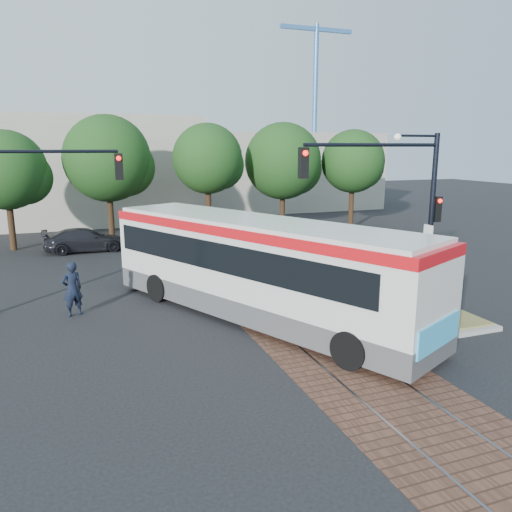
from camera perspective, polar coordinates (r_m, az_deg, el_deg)
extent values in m
plane|color=black|center=(17.36, 3.63, -7.00)|extent=(120.00, 120.00, 0.00)
cube|color=brown|center=(20.91, -0.81, -3.59)|extent=(3.60, 40.00, 0.01)
cube|color=slate|center=(20.68, -2.77, -3.76)|extent=(0.06, 40.00, 0.01)
cube|color=slate|center=(21.16, 1.11, -3.38)|extent=(0.06, 40.00, 0.01)
cylinder|color=#382314|center=(31.43, -26.16, 3.18)|extent=(0.36, 0.36, 2.86)
sphere|color=#103313|center=(31.16, -26.70, 8.78)|extent=(4.40, 4.40, 4.40)
cylinder|color=#382314|center=(32.11, -16.24, 4.36)|extent=(0.36, 0.36, 3.12)
sphere|color=#103313|center=(31.84, -16.63, 10.63)|extent=(5.20, 5.20, 5.20)
cylinder|color=#382314|center=(32.28, -5.44, 5.07)|extent=(0.36, 0.36, 3.39)
sphere|color=#103313|center=(32.03, -5.57, 11.02)|extent=(4.40, 4.40, 4.40)
cylinder|color=#382314|center=(34.85, 3.03, 5.21)|extent=(0.36, 0.36, 2.86)
sphere|color=#103313|center=(34.60, 3.09, 10.77)|extent=(5.20, 5.20, 5.20)
cylinder|color=#382314|center=(36.41, 10.81, 5.52)|extent=(0.36, 0.36, 3.12)
sphere|color=#103313|center=(36.18, 11.02, 10.58)|extent=(4.40, 4.40, 4.40)
cube|color=#ADA899|center=(43.01, -22.31, 9.11)|extent=(22.00, 12.00, 8.00)
cube|color=#ADA899|center=(48.74, 2.32, 9.69)|extent=(18.00, 10.00, 7.00)
cylinder|color=#3F72B2|center=(54.93, 6.71, 15.65)|extent=(0.50, 0.50, 18.00)
cube|color=#3F72B2|center=(56.08, 6.95, 24.35)|extent=(8.00, 0.40, 0.40)
cube|color=#47474A|center=(17.11, 0.14, -5.22)|extent=(7.91, 12.58, 0.74)
cube|color=silver|center=(16.75, 0.14, -0.73)|extent=(7.93, 12.59, 2.01)
cube|color=black|center=(16.89, -0.64, 0.49)|extent=(7.44, 11.47, 0.95)
cube|color=red|center=(16.52, 0.14, 3.21)|extent=(7.97, 12.61, 0.32)
cube|color=silver|center=(16.49, 0.14, 3.93)|extent=(7.67, 12.17, 0.15)
cube|color=black|center=(13.27, 19.86, -3.09)|extent=(1.58, 0.85, 0.95)
cube|color=#38A8E2|center=(13.58, 20.17, -8.40)|extent=(2.12, 1.07, 0.74)
cube|color=orange|center=(17.24, 5.86, -2.59)|extent=(2.13, 4.31, 1.16)
cylinder|color=black|center=(13.57, 10.70, -10.48)|extent=(0.79, 1.11, 1.06)
cylinder|color=black|center=(15.54, 15.69, -7.75)|extent=(0.79, 1.11, 1.06)
cylinder|color=black|center=(19.31, -11.07, -3.56)|extent=(0.79, 1.11, 1.06)
cylinder|color=black|center=(20.74, -5.58, -2.28)|extent=(0.79, 1.11, 1.06)
cube|color=gray|center=(18.95, 18.37, -5.72)|extent=(2.20, 5.20, 0.15)
cube|color=olive|center=(18.91, 18.39, -5.39)|extent=(1.90, 4.80, 0.08)
sphere|color=#1E4719|center=(17.39, 20.72, -5.76)|extent=(0.70, 0.70, 0.70)
sphere|color=#1E4719|center=(18.82, 19.59, -4.01)|extent=(0.90, 0.90, 0.90)
sphere|color=#1E4719|center=(19.74, 15.50, -3.14)|extent=(0.80, 0.80, 0.80)
sphere|color=#1E4719|center=(20.55, 16.27, -2.86)|extent=(0.60, 0.60, 0.60)
cylinder|color=black|center=(18.60, 19.36, 3.83)|extent=(0.18, 0.18, 6.00)
cylinder|color=black|center=(16.94, 13.30, 12.26)|extent=(5.00, 0.12, 0.12)
cube|color=black|center=(15.71, 5.44, 10.54)|extent=(0.28, 0.22, 0.95)
sphere|color=#FF190C|center=(15.58, 5.69, 11.62)|extent=(0.18, 0.18, 0.18)
cube|color=black|center=(18.69, 19.97, 5.06)|extent=(0.26, 0.20, 0.90)
sphere|color=#FF190C|center=(18.56, 20.30, 5.92)|extent=(0.16, 0.16, 0.16)
cube|color=white|center=(18.45, 19.08, 2.53)|extent=(0.04, 0.45, 0.55)
cube|color=yellow|center=(18.57, 18.94, 0.55)|extent=(0.04, 0.45, 0.45)
cylinder|color=black|center=(17.93, 18.01, 12.94)|extent=(1.60, 0.08, 0.08)
sphere|color=silver|center=(17.45, 15.88, 12.94)|extent=(0.24, 0.24, 0.24)
cylinder|color=black|center=(18.97, -22.40, 11.00)|extent=(4.50, 0.12, 0.12)
cube|color=black|center=(19.05, -15.40, 9.82)|extent=(0.28, 0.22, 0.95)
sphere|color=#FF190C|center=(18.90, -15.42, 10.71)|extent=(0.18, 0.18, 0.18)
imported|color=black|center=(18.34, -20.26, -3.56)|extent=(0.82, 0.68, 1.93)
imported|color=black|center=(29.55, -18.91, 1.75)|extent=(4.56, 1.95, 1.31)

